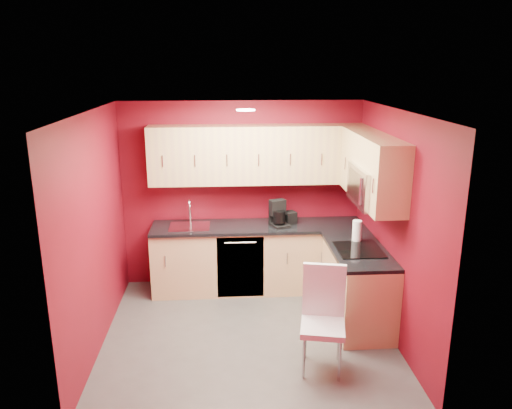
{
  "coord_description": "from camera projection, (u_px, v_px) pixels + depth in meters",
  "views": [
    {
      "loc": [
        -0.25,
        -5.03,
        2.96
      ],
      "look_at": [
        0.13,
        0.55,
        1.37
      ],
      "focal_mm": 35.0,
      "sensor_mm": 36.0,
      "label": 1
    }
  ],
  "objects": [
    {
      "name": "base_cabinets_back",
      "position": [
        258.0,
        258.0,
        6.7
      ],
      "size": [
        2.8,
        0.6,
        0.87
      ],
      "primitive_type": "cube",
      "color": "tan",
      "rests_on": "floor"
    },
    {
      "name": "countertop_back",
      "position": [
        258.0,
        226.0,
        6.56
      ],
      "size": [
        2.8,
        0.63,
        0.04
      ],
      "primitive_type": "cube",
      "color": "black",
      "rests_on": "base_cabinets_back"
    },
    {
      "name": "countertop_right",
      "position": [
        358.0,
        251.0,
        5.72
      ],
      "size": [
        0.63,
        1.27,
        0.04
      ],
      "primitive_type": "cube",
      "color": "black",
      "rests_on": "base_cabinets_right"
    },
    {
      "name": "dining_chair",
      "position": [
        323.0,
        322.0,
        4.88
      ],
      "size": [
        0.51,
        0.52,
        1.05
      ],
      "primitive_type": null,
      "rotation": [
        0.0,
        0.0,
        -0.2
      ],
      "color": "silver",
      "rests_on": "floor"
    },
    {
      "name": "floor",
      "position": [
        248.0,
        334.0,
        5.66
      ],
      "size": [
        3.2,
        3.2,
        0.0
      ],
      "primitive_type": "plane",
      "color": "#494744",
      "rests_on": "ground"
    },
    {
      "name": "base_cabinets_right",
      "position": [
        357.0,
        286.0,
        5.86
      ],
      "size": [
        0.6,
        1.3,
        0.87
      ],
      "primitive_type": "cube",
      "color": "tan",
      "rests_on": "floor"
    },
    {
      "name": "ceiling",
      "position": [
        247.0,
        111.0,
        4.97
      ],
      "size": [
        3.2,
        3.2,
        0.0
      ],
      "primitive_type": "plane",
      "rotation": [
        3.14,
        0.0,
        0.0
      ],
      "color": "white",
      "rests_on": "wall_back"
    },
    {
      "name": "paper_towel",
      "position": [
        357.0,
        231.0,
        5.92
      ],
      "size": [
        0.17,
        0.17,
        0.26
      ],
      "primitive_type": null,
      "rotation": [
        0.0,
        0.0,
        0.18
      ],
      "color": "white",
      "rests_on": "countertop_right"
    },
    {
      "name": "cooktop",
      "position": [
        359.0,
        250.0,
        5.68
      ],
      "size": [
        0.5,
        0.55,
        0.01
      ],
      "primitive_type": "cube",
      "color": "black",
      "rests_on": "countertop_right"
    },
    {
      "name": "downlight",
      "position": [
        246.0,
        110.0,
        5.27
      ],
      "size": [
        0.2,
        0.2,
        0.01
      ],
      "primitive_type": "cylinder",
      "color": "white",
      "rests_on": "ceiling"
    },
    {
      "name": "wall_right",
      "position": [
        394.0,
        227.0,
        5.42
      ],
      "size": [
        0.0,
        3.0,
        3.0
      ],
      "primitive_type": "plane",
      "rotation": [
        1.57,
        0.0,
        -1.57
      ],
      "color": "maroon",
      "rests_on": "floor"
    },
    {
      "name": "wall_front",
      "position": [
        257.0,
        292.0,
        3.88
      ],
      "size": [
        3.2,
        0.0,
        3.2
      ],
      "primitive_type": "plane",
      "rotation": [
        -1.57,
        0.0,
        0.0
      ],
      "color": "maroon",
      "rests_on": "floor"
    },
    {
      "name": "dishwasher_front",
      "position": [
        240.0,
        267.0,
        6.41
      ],
      "size": [
        0.6,
        0.02,
        0.82
      ],
      "primitive_type": "cube",
      "color": "black",
      "rests_on": "base_cabinets_back"
    },
    {
      "name": "upper_cabinets_back",
      "position": [
        258.0,
        154.0,
        6.44
      ],
      "size": [
        2.8,
        0.35,
        0.75
      ],
      "primitive_type": "cube",
      "color": "tan",
      "rests_on": "wall_back"
    },
    {
      "name": "wall_back",
      "position": [
        242.0,
        194.0,
        6.75
      ],
      "size": [
        3.2,
        0.0,
        3.2
      ],
      "primitive_type": "plane",
      "rotation": [
        1.57,
        0.0,
        0.0
      ],
      "color": "maroon",
      "rests_on": "floor"
    },
    {
      "name": "coffee_maker",
      "position": [
        280.0,
        214.0,
        6.47
      ],
      "size": [
        0.29,
        0.33,
        0.34
      ],
      "primitive_type": null,
      "rotation": [
        0.0,
        0.0,
        0.38
      ],
      "color": "black",
      "rests_on": "countertop_back"
    },
    {
      "name": "microwave",
      "position": [
        373.0,
        186.0,
        5.48
      ],
      "size": [
        0.42,
        0.76,
        0.42
      ],
      "color": "silver",
      "rests_on": "upper_cabinets_right"
    },
    {
      "name": "sink",
      "position": [
        190.0,
        224.0,
        6.51
      ],
      "size": [
        0.52,
        0.42,
        0.35
      ],
      "color": "silver",
      "rests_on": "countertop_back"
    },
    {
      "name": "upper_cabinets_right",
      "position": [
        371.0,
        161.0,
        5.66
      ],
      "size": [
        0.35,
        1.55,
        0.75
      ],
      "color": "tan",
      "rests_on": "wall_right"
    },
    {
      "name": "wall_left",
      "position": [
        95.0,
        233.0,
        5.21
      ],
      "size": [
        0.0,
        3.0,
        3.0
      ],
      "primitive_type": "plane",
      "rotation": [
        1.57,
        0.0,
        1.57
      ],
      "color": "maroon",
      "rests_on": "floor"
    },
    {
      "name": "napkin_holder",
      "position": [
        290.0,
        217.0,
        6.61
      ],
      "size": [
        0.19,
        0.19,
        0.16
      ],
      "primitive_type": null,
      "rotation": [
        0.0,
        0.0,
        0.38
      ],
      "color": "black",
      "rests_on": "countertop_back"
    }
  ]
}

